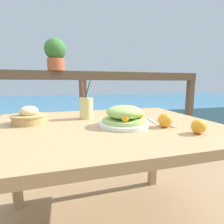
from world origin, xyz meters
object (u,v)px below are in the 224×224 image
(drink_glass, at_px, (86,108))
(bread_basket, at_px, (29,117))
(salad_plate, at_px, (124,117))
(potted_plant, at_px, (56,53))

(drink_glass, distance_m, bread_basket, 0.33)
(salad_plate, relative_size, bread_basket, 1.43)
(salad_plate, distance_m, potted_plant, 1.18)
(potted_plant, bearing_deg, drink_glass, -76.32)
(salad_plate, distance_m, drink_glass, 0.30)
(salad_plate, bearing_deg, bread_basket, 158.51)
(salad_plate, bearing_deg, potted_plant, 109.23)
(salad_plate, height_order, potted_plant, potted_plant)
(bread_basket, relative_size, potted_plant, 0.62)
(bread_basket, bearing_deg, drink_glass, 9.09)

